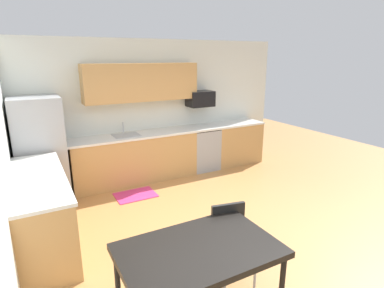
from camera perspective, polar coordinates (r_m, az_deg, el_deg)
ground_plane at (r=4.71m, az=6.02°, el=-14.76°), size 12.00×12.00×0.00m
wall_back at (r=6.50m, az=-7.02°, el=6.45°), size 5.80×0.10×2.70m
cabinet_run_back at (r=6.21m, az=-10.23°, el=-2.68°), size 2.41×0.60×0.90m
cabinet_run_back_right at (r=7.26m, az=7.79°, el=0.14°), size 1.14×0.60×0.90m
cabinet_run_left at (r=4.55m, az=-25.54°, el=-11.09°), size 0.60×2.00×0.90m
countertop_back at (r=6.26m, az=-5.70°, el=2.13°), size 4.80×0.64×0.04m
countertop_left at (r=4.37m, az=-26.26°, el=-5.55°), size 0.64×2.00×0.04m
upper_cabinets_back at (r=6.12m, az=-9.07°, el=11.00°), size 2.20×0.34×0.70m
refrigerator at (r=5.74m, az=-25.81°, el=-1.07°), size 0.76×0.70×1.76m
oven_range at (r=6.80m, az=1.85°, el=-0.77°), size 0.60×0.60×0.91m
microwave at (r=6.66m, az=1.50°, el=8.21°), size 0.54×0.36×0.32m
sink_basin at (r=6.04m, az=-11.79°, el=0.98°), size 0.48×0.40×0.14m
sink_faucet at (r=6.18m, az=-12.36°, el=2.79°), size 0.02×0.02×0.24m
dining_table at (r=2.94m, az=1.26°, el=-19.28°), size 1.40×0.90×0.76m
chair_near_table at (r=3.53m, az=7.18°, el=-16.53°), size 0.47×0.47×0.85m
floor_mat at (r=5.72m, az=-10.20°, el=-9.09°), size 0.70×0.50×0.01m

